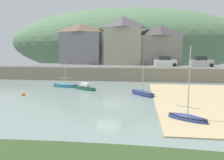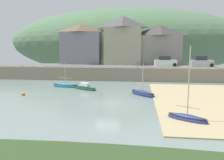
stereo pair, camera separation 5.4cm
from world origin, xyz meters
The scene contains 13 objects.
ground centered at (1.40, -9.56, 0.16)m, with size 48.00×41.00×0.61m.
quay_seawall centered at (0.00, 17.50, 1.36)m, with size 48.00×9.40×2.40m.
hillside_backdrop centered at (-0.92, 55.20, 7.74)m, with size 80.00×44.00×22.11m.
waterfront_building_left centered at (-9.33, 25.20, 6.78)m, with size 8.82×4.91×8.61m.
waterfront_building_centre centered at (-0.21, 25.20, 7.56)m, with size 7.90×5.71×10.15m.
waterfront_building_right centered at (7.54, 25.20, 6.55)m, with size 8.83×4.52×8.13m.
rowboat_small_beached centered at (3.77, 4.43, 0.27)m, with size 3.46×3.63×4.21m.
motorboat_with_cabin centered at (-7.79, 9.14, 0.25)m, with size 4.43×1.90×3.94m.
sailboat_blue_trim centered at (-4.34, 7.45, 0.27)m, with size 3.95×2.84×1.11m.
sailboat_far_left centered at (7.25, -5.30, 0.29)m, with size 3.32×2.56×6.29m.
parked_car_near_slipway centered at (8.23, 20.70, 3.20)m, with size 4.22×2.01×1.95m.
parked_car_by_wall centered at (14.89, 20.70, 3.20)m, with size 4.20×1.95×1.95m.
mooring_buoy centered at (-11.14, 2.64, 0.13)m, with size 0.45×0.45×0.45m.
Camera 2 is at (3.30, -23.70, 5.98)m, focal length 36.31 mm.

